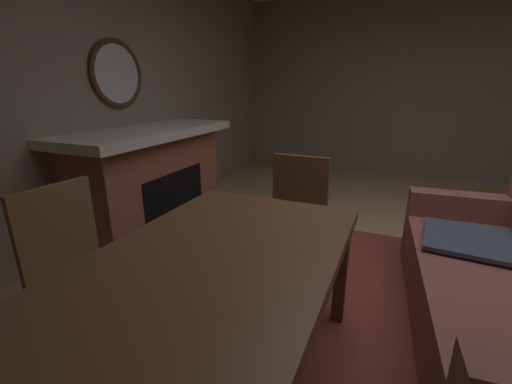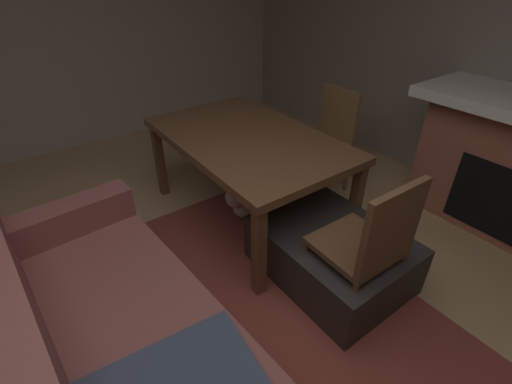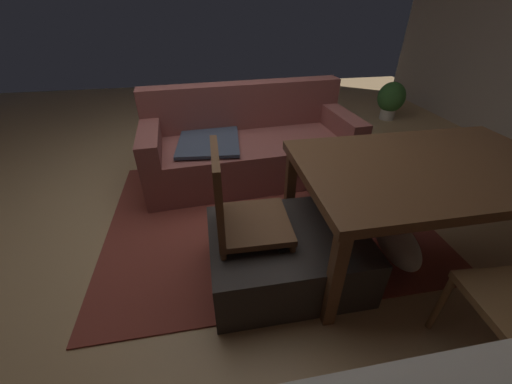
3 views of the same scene
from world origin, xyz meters
name	(u,v)px [view 3 (image 3 of 3)]	position (x,y,z in m)	size (l,w,h in m)	color
floor	(219,199)	(0.00, 0.00, 0.00)	(8.79, 8.79, 0.00)	tan
area_rug	(265,213)	(0.38, -0.30, 0.01)	(2.60, 2.00, 0.01)	brown
couch	(249,146)	(0.36, 0.45, 0.31)	(2.11, 1.04, 0.87)	#8C4C47
ottoman_coffee_table	(287,254)	(0.38, -0.98, 0.18)	(0.98, 0.74, 0.36)	#2D2826
tv_remote	(279,242)	(0.30, -1.06, 0.37)	(0.05, 0.16, 0.02)	black
dining_table	(428,174)	(1.28, -0.93, 0.67)	(1.62, 1.00, 0.74)	brown
dining_chair_west	(238,213)	(0.08, -0.93, 0.52)	(0.45, 0.45, 0.93)	brown
potted_plant	(391,99)	(2.71, 1.73, 0.31)	(0.39, 0.39, 0.55)	beige
small_dog	(395,236)	(1.17, -0.95, 0.19)	(0.28, 0.58, 0.33)	silver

